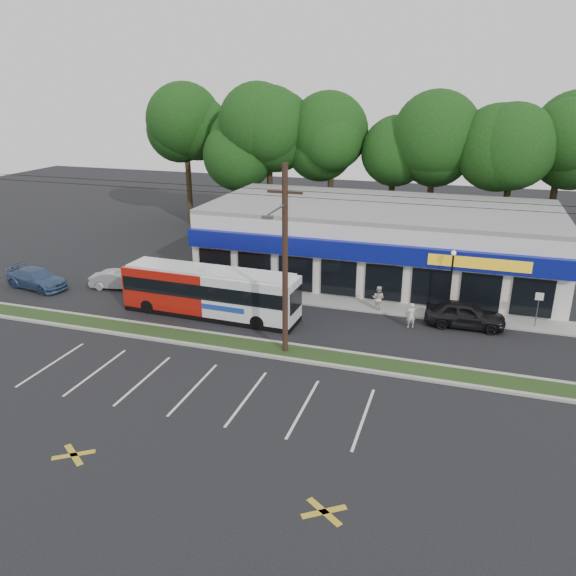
# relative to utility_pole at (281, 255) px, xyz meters

# --- Properties ---
(ground) EXTENTS (120.00, 120.00, 0.00)m
(ground) POSITION_rel_utility_pole_xyz_m (-2.83, -0.93, -5.41)
(ground) COLOR black
(ground) RESTS_ON ground
(grass_strip) EXTENTS (40.00, 1.60, 0.12)m
(grass_strip) POSITION_rel_utility_pole_xyz_m (-2.83, 0.07, -5.35)
(grass_strip) COLOR #233415
(grass_strip) RESTS_ON ground
(curb_south) EXTENTS (40.00, 0.25, 0.14)m
(curb_south) POSITION_rel_utility_pole_xyz_m (-2.83, -0.78, -5.34)
(curb_south) COLOR #9E9E93
(curb_south) RESTS_ON ground
(curb_north) EXTENTS (40.00, 0.25, 0.14)m
(curb_north) POSITION_rel_utility_pole_xyz_m (-2.83, 0.92, -5.34)
(curb_north) COLOR #9E9E93
(curb_north) RESTS_ON ground
(sidewalk) EXTENTS (32.00, 2.20, 0.10)m
(sidewalk) POSITION_rel_utility_pole_xyz_m (2.17, 8.07, -5.36)
(sidewalk) COLOR #9E9E93
(sidewalk) RESTS_ON ground
(strip_mall) EXTENTS (25.00, 12.55, 5.30)m
(strip_mall) POSITION_rel_utility_pole_xyz_m (2.67, 14.99, -2.76)
(strip_mall) COLOR silver
(strip_mall) RESTS_ON ground
(utility_pole) EXTENTS (50.00, 2.77, 10.00)m
(utility_pole) POSITION_rel_utility_pole_xyz_m (0.00, 0.00, 0.00)
(utility_pole) COLOR black
(utility_pole) RESTS_ON ground
(lamp_post) EXTENTS (0.30, 0.30, 4.25)m
(lamp_post) POSITION_rel_utility_pole_xyz_m (8.17, 7.87, -2.74)
(lamp_post) COLOR black
(lamp_post) RESTS_ON ground
(sign_post) EXTENTS (0.45, 0.10, 2.23)m
(sign_post) POSITION_rel_utility_pole_xyz_m (13.17, 7.65, -3.86)
(sign_post) COLOR #59595E
(sign_post) RESTS_ON ground
(tree_line) EXTENTS (46.76, 6.76, 11.83)m
(tree_line) POSITION_rel_utility_pole_xyz_m (1.17, 25.07, 3.00)
(tree_line) COLOR black
(tree_line) RESTS_ON ground
(metrobus) EXTENTS (11.24, 2.73, 3.00)m
(metrobus) POSITION_rel_utility_pole_xyz_m (-5.83, 3.57, -3.82)
(metrobus) COLOR #A3150C
(metrobus) RESTS_ON ground
(car_dark) EXTENTS (4.66, 1.98, 1.57)m
(car_dark) POSITION_rel_utility_pole_xyz_m (9.18, 6.60, -4.63)
(car_dark) COLOR black
(car_dark) RESTS_ON ground
(car_silver) EXTENTS (4.04, 2.11, 1.27)m
(car_silver) POSITION_rel_utility_pole_xyz_m (-14.19, 6.07, -4.78)
(car_silver) COLOR #9C9DA3
(car_silver) RESTS_ON ground
(car_blue) EXTENTS (5.09, 2.81, 1.40)m
(car_blue) POSITION_rel_utility_pole_xyz_m (-19.69, 4.38, -4.71)
(car_blue) COLOR #324A6F
(car_blue) RESTS_ON ground
(pedestrian_a) EXTENTS (0.67, 0.57, 1.54)m
(pedestrian_a) POSITION_rel_utility_pole_xyz_m (6.17, 5.46, -4.64)
(pedestrian_a) COLOR silver
(pedestrian_a) RESTS_ON ground
(pedestrian_b) EXTENTS (0.90, 0.77, 1.64)m
(pedestrian_b) POSITION_rel_utility_pole_xyz_m (3.89, 7.57, -4.60)
(pedestrian_b) COLOR silver
(pedestrian_b) RESTS_ON ground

